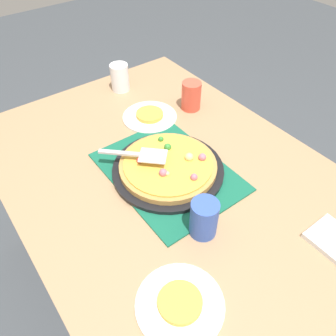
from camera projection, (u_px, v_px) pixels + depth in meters
ground_plane at (168, 278)px, 1.68m from camera, size 8.00×8.00×0.00m
dining_table at (168, 193)px, 1.24m from camera, size 1.40×1.00×0.75m
placemat at (168, 172)px, 1.16m from camera, size 0.48×0.36×0.01m
pizza_pan at (168, 169)px, 1.15m from camera, size 0.38×0.38×0.01m
pizza at (168, 165)px, 1.14m from camera, size 0.33×0.33×0.05m
plate_near_left at (150, 117)px, 1.38m from camera, size 0.22×0.22×0.01m
plate_far_right at (180, 305)px, 0.83m from camera, size 0.22×0.22×0.01m
served_slice_left at (150, 114)px, 1.37m from camera, size 0.11×0.11×0.02m
served_slice_right at (180, 302)px, 0.82m from camera, size 0.11×0.11×0.02m
cup_near at (204, 218)px, 0.94m from camera, size 0.08×0.08×0.12m
cup_far at (191, 96)px, 1.39m from camera, size 0.08×0.08×0.12m
cup_corner at (120, 77)px, 1.50m from camera, size 0.08×0.08×0.12m
pizza_server at (139, 155)px, 1.12m from camera, size 0.19×0.19×0.01m
napkin_stack at (332, 239)px, 0.96m from camera, size 0.12×0.12×0.02m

